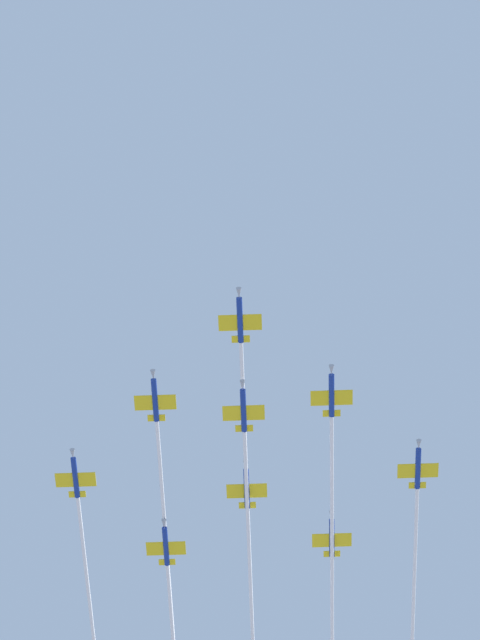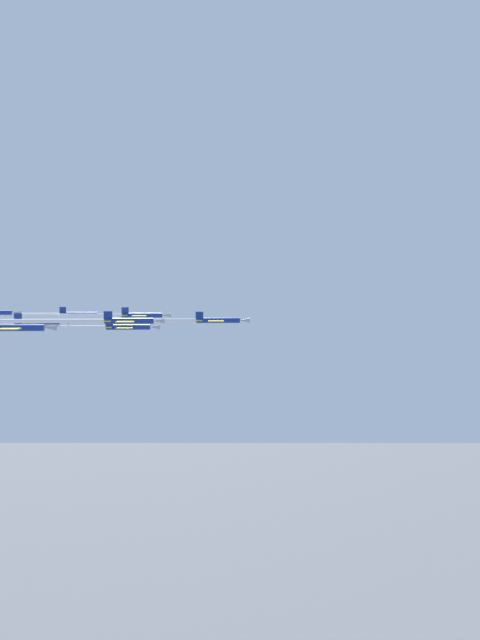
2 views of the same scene
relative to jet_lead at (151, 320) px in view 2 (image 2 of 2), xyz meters
The scene contains 4 objects.
jet_lead is the anchor object (origin of this frame).
jet_port_inner 22.17m from the jet_lead, 61.42° to the left, with size 16.24×46.19×2.20m.
jet_starboard_inner 27.59m from the jet_lead, 141.47° to the left, with size 20.79×61.38×2.20m.
jet_port_outer 20.37m from the jet_lead, 106.66° to the left, with size 18.30×53.09×2.20m.
Camera 2 is at (-147.96, -24.01, 199.82)m, focal length 45.01 mm.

